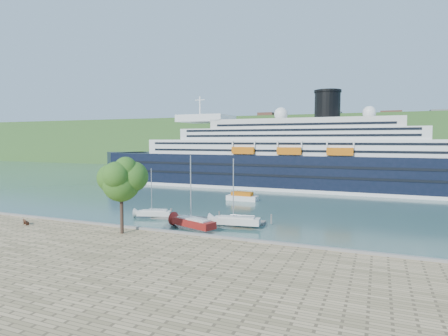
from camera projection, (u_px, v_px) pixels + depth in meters
ground at (132, 235)px, 51.06m from camera, size 400.00×400.00×0.00m
far_hillside at (311, 142)px, 183.69m from camera, size 400.00×50.00×24.00m
quay_coping at (130, 227)px, 50.79m from camera, size 220.00×0.50×0.30m
cruise_ship at (281, 140)px, 100.99m from camera, size 114.89×17.10×25.79m
park_bench at (26, 222)px, 52.91m from camera, size 1.46×1.06×0.87m
promenade_tree at (121, 192)px, 47.63m from camera, size 6.43×6.43×10.65m
floating_pontoon at (207, 219)px, 60.16m from camera, size 18.96×4.01×0.42m
sailboat_white_near at (154, 194)px, 61.88m from camera, size 6.38×3.45×7.94m
sailboat_red at (193, 195)px, 53.53m from camera, size 8.23×4.79×10.28m
sailboat_white_far at (237, 195)px, 55.08m from camera, size 7.82×3.26×9.80m
tender_launch at (242, 196)px, 80.25m from camera, size 6.81×2.43×1.87m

